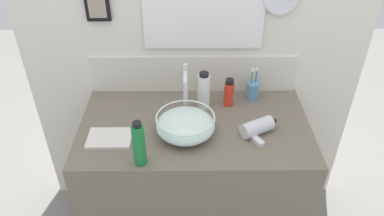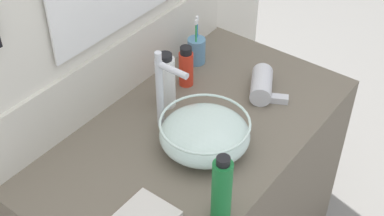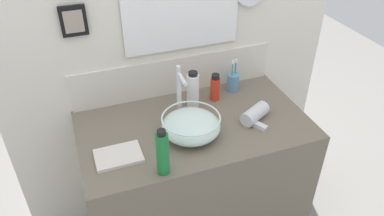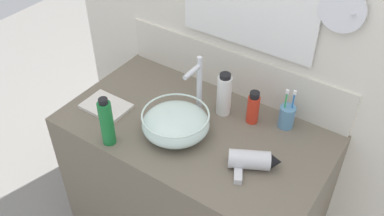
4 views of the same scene
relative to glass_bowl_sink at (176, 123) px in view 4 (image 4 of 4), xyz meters
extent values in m
cube|color=#6B6051|center=(0.04, 0.07, -0.47)|extent=(1.13, 0.63, 0.82)
cube|color=silver|center=(0.04, 0.42, 0.34)|extent=(1.83, 0.06, 2.43)
cube|color=beige|center=(0.04, 0.38, 0.05)|extent=(1.11, 0.02, 0.21)
cylinder|color=silver|center=(0.46, 0.37, 0.48)|extent=(0.17, 0.01, 0.17)
cylinder|color=silver|center=(0.50, 0.38, 0.48)|extent=(0.01, 0.06, 0.01)
ellipsoid|color=silver|center=(0.00, 0.00, 0.00)|extent=(0.28, 0.28, 0.10)
torus|color=silver|center=(0.00, 0.00, 0.05)|extent=(0.28, 0.28, 0.01)
torus|color=#B2B7BC|center=(0.00, 0.00, -0.05)|extent=(0.11, 0.11, 0.01)
cylinder|color=silver|center=(0.00, 0.17, 0.07)|extent=(0.02, 0.02, 0.25)
cylinder|color=silver|center=(0.00, 0.12, 0.19)|extent=(0.02, 0.11, 0.02)
cylinder|color=silver|center=(0.00, 0.17, 0.21)|extent=(0.02, 0.02, 0.03)
cylinder|color=silver|center=(0.34, 0.00, -0.02)|extent=(0.17, 0.14, 0.07)
cone|color=black|center=(0.42, 0.05, -0.02)|extent=(0.07, 0.08, 0.06)
cube|color=silver|center=(0.33, -0.06, -0.04)|extent=(0.07, 0.09, 0.02)
cylinder|color=#598CB2|center=(0.36, 0.30, 0.00)|extent=(0.07, 0.07, 0.10)
cylinder|color=blue|center=(0.37, 0.30, 0.03)|extent=(0.01, 0.01, 0.16)
cube|color=white|center=(0.37, 0.30, 0.12)|extent=(0.01, 0.01, 0.02)
cylinder|color=green|center=(0.34, 0.29, 0.03)|extent=(0.01, 0.01, 0.17)
cube|color=white|center=(0.34, 0.29, 0.13)|extent=(0.01, 0.01, 0.02)
cylinder|color=#197233|center=(-0.19, -0.19, 0.04)|extent=(0.05, 0.05, 0.20)
cylinder|color=black|center=(-0.19, -0.19, 0.16)|extent=(0.04, 0.04, 0.02)
cylinder|color=white|center=(0.09, 0.23, 0.04)|extent=(0.06, 0.06, 0.18)
cylinder|color=black|center=(0.09, 0.23, 0.14)|extent=(0.05, 0.05, 0.02)
cylinder|color=red|center=(0.22, 0.24, 0.01)|extent=(0.05, 0.05, 0.13)
cylinder|color=black|center=(0.22, 0.24, 0.09)|extent=(0.04, 0.04, 0.03)
cube|color=silver|center=(-0.35, -0.04, -0.05)|extent=(0.20, 0.14, 0.02)
camera|label=1|loc=(0.02, -1.37, 1.09)|focal=35.00mm
camera|label=2|loc=(-0.98, -0.69, 1.09)|focal=50.00mm
camera|label=3|loc=(-0.47, -1.30, 1.07)|focal=35.00mm
camera|label=4|loc=(0.79, -1.04, 1.15)|focal=40.00mm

